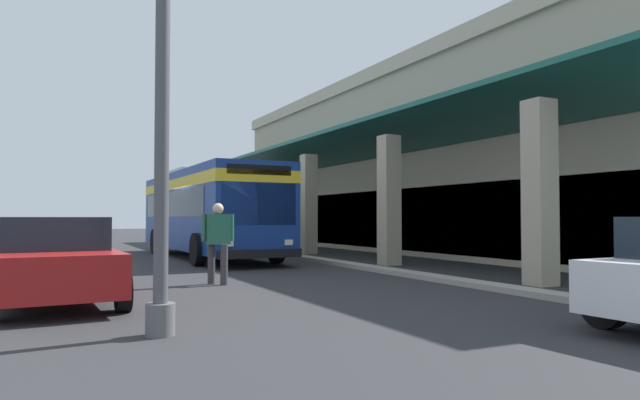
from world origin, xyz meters
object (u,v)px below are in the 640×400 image
Objects in this scene: potted_palm at (269,232)px; parked_sedan_red at (53,259)px; lot_light_pole at (163,39)px; transit_bus at (207,207)px; pedestrian at (218,238)px.

parked_sedan_red is at bearing -32.97° from potted_palm.
parked_sedan_red is 4.78m from lot_light_pole.
potted_palm is 20.44m from lot_light_pole.
potted_palm is at bearing 138.41° from transit_bus.
lot_light_pole reaches higher than transit_bus.
pedestrian is (-1.38, 3.28, 0.26)m from parked_sedan_red.
transit_bus is 14.24m from lot_light_pole.
pedestrian is at bearing 156.75° from lot_light_pole.
potted_palm is (-14.82, 9.61, 0.02)m from parked_sedan_red.
transit_bus is 6.31× the size of pedestrian.
potted_palm reaches higher than parked_sedan_red.
lot_light_pole reaches higher than pedestrian.
potted_palm is at bearing 155.31° from lot_light_pole.
lot_light_pole is (3.57, 1.16, 2.96)m from parked_sedan_red.
potted_palm is at bearing 154.78° from pedestrian.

